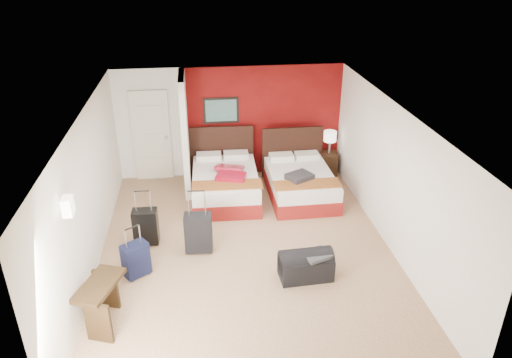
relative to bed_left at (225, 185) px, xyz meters
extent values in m
plane|color=tan|center=(0.22, -2.03, -0.29)|extent=(6.50, 6.50, 0.00)
cube|color=white|center=(0.22, 1.22, 0.96)|extent=(5.00, 0.04, 2.50)
cube|color=white|center=(-2.28, -2.03, 0.96)|extent=(0.04, 6.50, 2.50)
cube|color=black|center=(0.02, 1.16, 1.26)|extent=(0.78, 0.03, 0.58)
cube|color=white|center=(-2.16, -3.53, 1.61)|extent=(0.12, 0.20, 0.24)
cube|color=maroon|center=(0.97, 1.20, 0.96)|extent=(3.50, 0.04, 2.50)
cube|color=silver|center=(-0.78, 0.58, 0.96)|extent=(0.12, 1.20, 2.50)
cube|color=silver|center=(-1.53, 1.17, 0.73)|extent=(0.82, 0.06, 2.05)
cube|color=silver|center=(0.00, 0.00, 0.00)|extent=(1.41, 1.98, 0.58)
cube|color=silver|center=(1.57, -0.15, -0.01)|extent=(1.31, 1.86, 0.56)
cube|color=#A40E26|center=(0.10, -0.10, 0.34)|extent=(0.78, 0.92, 0.10)
cube|color=#323136|center=(1.47, -0.45, 0.33)|extent=(0.61, 0.57, 0.12)
cube|color=black|center=(2.44, 0.87, -0.02)|extent=(0.43, 0.43, 0.54)
cylinder|color=white|center=(2.44, 0.87, 0.51)|extent=(0.35, 0.35, 0.52)
cube|color=black|center=(-1.51, -1.55, 0.03)|extent=(0.44, 0.29, 0.64)
cube|color=black|center=(-0.59, -1.90, 0.05)|extent=(0.48, 0.32, 0.68)
cube|color=#111633|center=(-1.60, -2.47, -0.01)|extent=(0.47, 0.43, 0.56)
cube|color=black|center=(1.08, -2.86, -0.08)|extent=(0.85, 0.48, 0.42)
cube|color=#38393E|center=(1.23, -2.91, 0.16)|extent=(0.49, 0.46, 0.05)
cube|color=#312010|center=(-1.95, -3.52, 0.05)|extent=(0.67, 0.91, 0.68)
camera|label=1|loc=(-0.51, -8.98, 4.51)|focal=33.75mm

